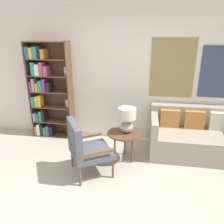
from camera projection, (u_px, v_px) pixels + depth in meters
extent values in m
plane|color=#B2A899|center=(100.00, 201.00, 2.95)|extent=(14.00, 14.00, 0.00)
cube|color=silver|center=(120.00, 75.00, 4.37)|extent=(6.40, 0.06, 2.70)
cube|color=olive|center=(172.00, 68.00, 4.12)|extent=(0.82, 0.02, 1.11)
cube|color=brown|center=(32.00, 91.00, 4.60)|extent=(0.02, 0.30, 2.00)
cube|color=brown|center=(70.00, 92.00, 4.47)|extent=(0.02, 0.30, 2.00)
cube|color=brown|center=(46.00, 42.00, 4.20)|extent=(0.87, 0.30, 0.02)
cube|color=brown|center=(55.00, 134.00, 4.87)|extent=(0.87, 0.30, 0.02)
cube|color=brown|center=(54.00, 90.00, 4.67)|extent=(0.87, 0.01, 2.00)
cube|color=brown|center=(54.00, 121.00, 4.76)|extent=(0.87, 0.30, 0.02)
cube|color=orange|center=(37.00, 130.00, 4.84)|extent=(0.05, 0.17, 0.21)
cube|color=silver|center=(41.00, 128.00, 4.86)|extent=(0.07, 0.25, 0.26)
cube|color=black|center=(44.00, 129.00, 4.85)|extent=(0.06, 0.24, 0.25)
cube|color=#338C4C|center=(46.00, 130.00, 4.82)|extent=(0.05, 0.17, 0.19)
cube|color=#2D56A8|center=(49.00, 130.00, 4.82)|extent=(0.07, 0.21, 0.23)
cube|color=black|center=(52.00, 130.00, 4.79)|extent=(0.06, 0.18, 0.21)
cube|color=brown|center=(52.00, 106.00, 4.65)|extent=(0.87, 0.30, 0.02)
cube|color=gray|center=(36.00, 116.00, 4.76)|extent=(0.05, 0.22, 0.18)
cube|color=#2D56A8|center=(39.00, 116.00, 4.73)|extent=(0.08, 0.19, 0.18)
cube|color=#338C4C|center=(42.00, 115.00, 4.72)|extent=(0.05, 0.19, 0.23)
cube|color=black|center=(45.00, 115.00, 4.71)|extent=(0.05, 0.21, 0.26)
cube|color=brown|center=(51.00, 91.00, 4.54)|extent=(0.87, 0.30, 0.02)
cube|color=teal|center=(35.00, 101.00, 4.64)|extent=(0.07, 0.22, 0.21)
cube|color=gold|center=(38.00, 101.00, 4.62)|extent=(0.07, 0.21, 0.22)
cube|color=gold|center=(41.00, 101.00, 4.59)|extent=(0.05, 0.17, 0.25)
cylinder|color=beige|center=(68.00, 103.00, 4.57)|extent=(0.09, 0.09, 0.16)
cube|color=brown|center=(49.00, 76.00, 4.43)|extent=(0.87, 0.30, 0.02)
cube|color=#7A338C|center=(33.00, 86.00, 4.54)|extent=(0.05, 0.25, 0.21)
cube|color=gray|center=(35.00, 85.00, 4.50)|extent=(0.06, 0.20, 0.27)
cube|color=gold|center=(38.00, 87.00, 4.51)|extent=(0.05, 0.20, 0.17)
cube|color=teal|center=(42.00, 86.00, 4.50)|extent=(0.08, 0.24, 0.22)
cube|color=#7A338C|center=(45.00, 85.00, 4.47)|extent=(0.06, 0.20, 0.27)
cube|color=black|center=(49.00, 87.00, 4.47)|extent=(0.08, 0.22, 0.20)
cube|color=brown|center=(48.00, 59.00, 4.31)|extent=(0.87, 0.30, 0.02)
cylinder|color=#194723|center=(32.00, 68.00, 4.43)|extent=(0.06, 0.06, 0.26)
cube|color=teal|center=(34.00, 69.00, 4.37)|extent=(0.07, 0.17, 0.26)
cube|color=silver|center=(38.00, 70.00, 4.37)|extent=(0.09, 0.18, 0.22)
cube|color=#B24C6B|center=(42.00, 69.00, 4.35)|extent=(0.07, 0.18, 0.26)
cube|color=#B24C6B|center=(47.00, 71.00, 4.36)|extent=(0.07, 0.20, 0.19)
cylinder|color=beige|center=(66.00, 71.00, 4.34)|extent=(0.07, 0.07, 0.17)
cube|color=#2D56A8|center=(29.00, 53.00, 4.30)|extent=(0.08, 0.22, 0.22)
cube|color=gold|center=(33.00, 53.00, 4.29)|extent=(0.07, 0.22, 0.21)
cube|color=teal|center=(36.00, 53.00, 4.26)|extent=(0.08, 0.20, 0.23)
cube|color=black|center=(40.00, 52.00, 4.24)|extent=(0.06, 0.18, 0.24)
cube|color=orange|center=(44.00, 54.00, 4.27)|extent=(0.07, 0.24, 0.18)
cylinder|color=brown|center=(113.00, 169.00, 3.38)|extent=(0.04, 0.04, 0.33)
cylinder|color=brown|center=(102.00, 152.00, 3.85)|extent=(0.04, 0.04, 0.33)
cylinder|color=brown|center=(80.00, 176.00, 3.20)|extent=(0.04, 0.04, 0.33)
cylinder|color=brown|center=(72.00, 158.00, 3.67)|extent=(0.04, 0.04, 0.33)
cube|color=#4C515B|center=(91.00, 152.00, 3.45)|extent=(0.83, 0.84, 0.08)
cube|color=#4C515B|center=(75.00, 138.00, 3.27)|extent=(0.40, 0.58, 0.50)
cube|color=brown|center=(97.00, 153.00, 3.15)|extent=(0.49, 0.32, 0.04)
cube|color=brown|center=(86.00, 136.00, 3.66)|extent=(0.49, 0.32, 0.04)
cube|color=#9E9384|center=(194.00, 143.00, 4.04)|extent=(1.61, 0.91, 0.44)
cube|color=#9E9384|center=(193.00, 116.00, 4.23)|extent=(1.61, 0.20, 0.40)
cube|color=#9E9384|center=(154.00, 123.00, 4.03)|extent=(0.12, 0.91, 0.28)
cube|color=#B27538|center=(170.00, 118.00, 4.17)|extent=(0.36, 0.12, 0.34)
cube|color=#B27538|center=(194.00, 120.00, 4.10)|extent=(0.36, 0.12, 0.34)
cube|color=beige|center=(220.00, 121.00, 4.03)|extent=(0.36, 0.12, 0.34)
cylinder|color=brown|center=(124.00, 133.00, 3.76)|extent=(0.58, 0.58, 0.02)
cylinder|color=brown|center=(125.00, 142.00, 4.01)|extent=(0.03, 0.03, 0.50)
cylinder|color=brown|center=(115.00, 148.00, 3.79)|extent=(0.03, 0.03, 0.50)
cylinder|color=brown|center=(132.00, 150.00, 3.75)|extent=(0.03, 0.03, 0.50)
ellipsoid|color=#A59E93|center=(127.00, 127.00, 3.74)|extent=(0.23, 0.23, 0.19)
cylinder|color=tan|center=(127.00, 120.00, 3.70)|extent=(0.02, 0.02, 0.06)
cylinder|color=beige|center=(127.00, 113.00, 3.65)|extent=(0.31, 0.31, 0.19)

